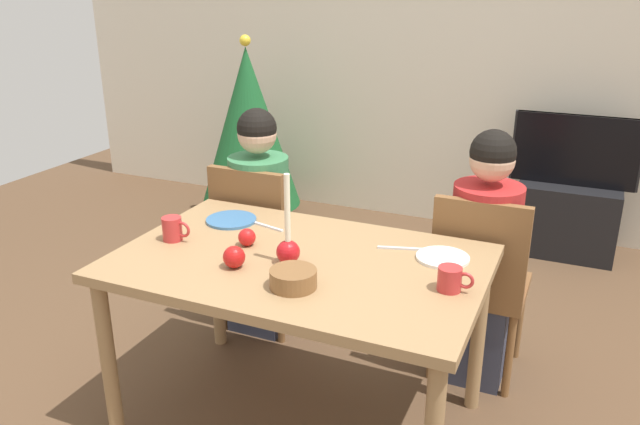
{
  "coord_description": "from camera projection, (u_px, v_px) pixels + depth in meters",
  "views": [
    {
      "loc": [
        0.96,
        -1.99,
        1.76
      ],
      "look_at": [
        0.0,
        0.2,
        0.87
      ],
      "focal_mm": 35.57,
      "sensor_mm": 36.0,
      "label": 1
    }
  ],
  "objects": [
    {
      "name": "chair_left",
      "position": [
        258.0,
        238.0,
        3.22
      ],
      "size": [
        0.4,
        0.4,
        0.9
      ],
      "color": "brown",
      "rests_on": "ground"
    },
    {
      "name": "fork_left",
      "position": [
        267.0,
        226.0,
        2.72
      ],
      "size": [
        0.18,
        0.06,
        0.01
      ],
      "primitive_type": "cube",
      "rotation": [
        0.0,
        0.0,
        -0.25
      ],
      "color": "silver",
      "rests_on": "dining_table"
    },
    {
      "name": "mug_right",
      "position": [
        451.0,
        279.0,
        2.16
      ],
      "size": [
        0.13,
        0.08,
        0.09
      ],
      "color": "#B72D2D",
      "rests_on": "dining_table"
    },
    {
      "name": "dining_table",
      "position": [
        299.0,
        278.0,
        2.45
      ],
      "size": [
        1.4,
        0.9,
        0.75
      ],
      "color": "#99754C",
      "rests_on": "ground"
    },
    {
      "name": "candle_centerpiece",
      "position": [
        288.0,
        246.0,
        2.36
      ],
      "size": [
        0.09,
        0.09,
        0.35
      ],
      "color": "red",
      "rests_on": "dining_table"
    },
    {
      "name": "bowl_walnuts",
      "position": [
        293.0,
        278.0,
        2.19
      ],
      "size": [
        0.16,
        0.16,
        0.07
      ],
      "primitive_type": "cylinder",
      "color": "brown",
      "rests_on": "dining_table"
    },
    {
      "name": "plate_right",
      "position": [
        443.0,
        258.0,
        2.41
      ],
      "size": [
        0.2,
        0.2,
        0.01
      ],
      "primitive_type": "cylinder",
      "color": "white",
      "rests_on": "dining_table"
    },
    {
      "name": "apple_near_candle",
      "position": [
        247.0,
        237.0,
        2.52
      ],
      "size": [
        0.07,
        0.07,
        0.07
      ],
      "primitive_type": "sphere",
      "color": "red",
      "rests_on": "dining_table"
    },
    {
      "name": "apple_by_left_plate",
      "position": [
        234.0,
        257.0,
        2.33
      ],
      "size": [
        0.08,
        0.08,
        0.08
      ],
      "primitive_type": "sphere",
      "color": "#B41514",
      "rests_on": "dining_table"
    },
    {
      "name": "mug_left",
      "position": [
        173.0,
        229.0,
        2.57
      ],
      "size": [
        0.13,
        0.08,
        0.1
      ],
      "color": "#B72D2D",
      "rests_on": "dining_table"
    },
    {
      "name": "person_left_child",
      "position": [
        260.0,
        226.0,
        3.23
      ],
      "size": [
        0.3,
        0.3,
        1.17
      ],
      "color": "#33384C",
      "rests_on": "ground"
    },
    {
      "name": "tv_stand",
      "position": [
        566.0,
        219.0,
        4.24
      ],
      "size": [
        0.64,
        0.4,
        0.48
      ],
      "primitive_type": "cube",
      "color": "black",
      "rests_on": "ground"
    },
    {
      "name": "chair_right",
      "position": [
        480.0,
        278.0,
        2.8
      ],
      "size": [
        0.4,
        0.4,
        0.9
      ],
      "color": "brown",
      "rests_on": "ground"
    },
    {
      "name": "ground_plane",
      "position": [
        301.0,
        420.0,
        2.68
      ],
      "size": [
        7.68,
        7.68,
        0.0
      ],
      "primitive_type": "plane",
      "color": "brown"
    },
    {
      "name": "plate_left",
      "position": [
        231.0,
        220.0,
        2.79
      ],
      "size": [
        0.22,
        0.22,
        0.01
      ],
      "primitive_type": "cylinder",
      "color": "teal",
      "rests_on": "dining_table"
    },
    {
      "name": "fork_right",
      "position": [
        400.0,
        248.0,
        2.5
      ],
      "size": [
        0.18,
        0.06,
        0.01
      ],
      "primitive_type": "cube",
      "rotation": [
        0.0,
        0.0,
        0.28
      ],
      "color": "silver",
      "rests_on": "dining_table"
    },
    {
      "name": "person_right_child",
      "position": [
        482.0,
        263.0,
        2.81
      ],
      "size": [
        0.3,
        0.3,
        1.17
      ],
      "color": "#33384C",
      "rests_on": "ground"
    },
    {
      "name": "christmas_tree",
      "position": [
        249.0,
        128.0,
        4.63
      ],
      "size": [
        0.74,
        0.74,
        1.38
      ],
      "color": "brown",
      "rests_on": "ground"
    },
    {
      "name": "back_wall",
      "position": [
        457.0,
        46.0,
        4.46
      ],
      "size": [
        6.4,
        0.1,
        2.6
      ],
      "primitive_type": "cube",
      "color": "beige",
      "rests_on": "ground"
    },
    {
      "name": "tv",
      "position": [
        576.0,
        150.0,
        4.08
      ],
      "size": [
        0.79,
        0.05,
        0.46
      ],
      "color": "black",
      "rests_on": "tv_stand"
    }
  ]
}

